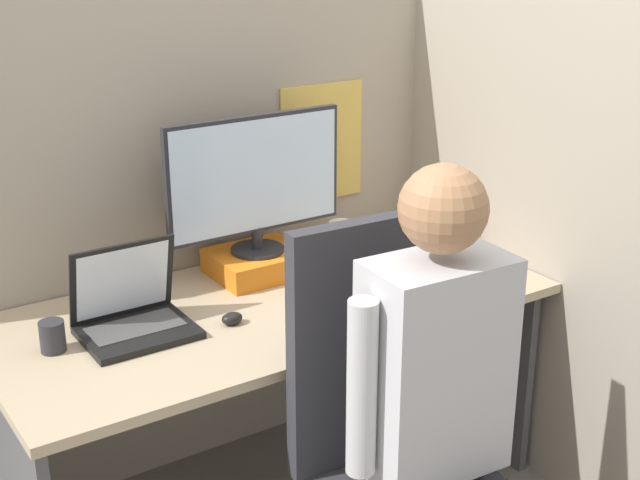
{
  "coord_description": "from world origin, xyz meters",
  "views": [
    {
      "loc": [
        -1.23,
        -1.75,
        1.83
      ],
      "look_at": [
        0.05,
        0.19,
        0.97
      ],
      "focal_mm": 50.0,
      "sensor_mm": 36.0,
      "label": 1
    }
  ],
  "objects_px": {
    "monitor": "(255,179)",
    "carrot_toy": "(350,310)",
    "stapler": "(453,240)",
    "office_chair": "(398,445)",
    "person": "(448,398)",
    "pen_cup": "(52,336)",
    "laptop": "(133,316)",
    "paper_box": "(258,262)",
    "coffee_mug": "(341,235)"
  },
  "relations": [
    {
      "from": "stapler",
      "to": "office_chair",
      "type": "distance_m",
      "value": 1.04
    },
    {
      "from": "stapler",
      "to": "office_chair",
      "type": "bearing_deg",
      "value": -138.58
    },
    {
      "from": "paper_box",
      "to": "stapler",
      "type": "relative_size",
      "value": 1.86
    },
    {
      "from": "person",
      "to": "pen_cup",
      "type": "xyz_separation_m",
      "value": [
        -0.67,
        0.82,
        0.0
      ]
    },
    {
      "from": "paper_box",
      "to": "pen_cup",
      "type": "distance_m",
      "value": 0.75
    },
    {
      "from": "laptop",
      "to": "coffee_mug",
      "type": "distance_m",
      "value": 0.89
    },
    {
      "from": "monitor",
      "to": "office_chair",
      "type": "relative_size",
      "value": 0.54
    },
    {
      "from": "stapler",
      "to": "monitor",
      "type": "bearing_deg",
      "value": 167.34
    },
    {
      "from": "paper_box",
      "to": "person",
      "type": "bearing_deg",
      "value": -93.08
    },
    {
      "from": "coffee_mug",
      "to": "laptop",
      "type": "bearing_deg",
      "value": -165.59
    },
    {
      "from": "laptop",
      "to": "carrot_toy",
      "type": "bearing_deg",
      "value": -23.54
    },
    {
      "from": "carrot_toy",
      "to": "monitor",
      "type": "bearing_deg",
      "value": 98.68
    },
    {
      "from": "person",
      "to": "office_chair",
      "type": "bearing_deg",
      "value": 93.42
    },
    {
      "from": "stapler",
      "to": "office_chair",
      "type": "height_order",
      "value": "office_chair"
    },
    {
      "from": "carrot_toy",
      "to": "pen_cup",
      "type": "relative_size",
      "value": 1.69
    },
    {
      "from": "monitor",
      "to": "carrot_toy",
      "type": "xyz_separation_m",
      "value": [
        0.07,
        -0.43,
        -0.3
      ]
    },
    {
      "from": "coffee_mug",
      "to": "pen_cup",
      "type": "height_order",
      "value": "coffee_mug"
    },
    {
      "from": "carrot_toy",
      "to": "coffee_mug",
      "type": "xyz_separation_m",
      "value": [
        0.29,
        0.47,
        0.03
      ]
    },
    {
      "from": "paper_box",
      "to": "monitor",
      "type": "height_order",
      "value": "monitor"
    },
    {
      "from": "office_chair",
      "to": "monitor",
      "type": "bearing_deg",
      "value": 85.65
    },
    {
      "from": "laptop",
      "to": "office_chair",
      "type": "relative_size",
      "value": 0.27
    },
    {
      "from": "pen_cup",
      "to": "monitor",
      "type": "bearing_deg",
      "value": 13.42
    },
    {
      "from": "office_chair",
      "to": "pen_cup",
      "type": "relative_size",
      "value": 12.9
    },
    {
      "from": "office_chair",
      "to": "pen_cup",
      "type": "height_order",
      "value": "office_chair"
    },
    {
      "from": "laptop",
      "to": "pen_cup",
      "type": "relative_size",
      "value": 3.5
    },
    {
      "from": "paper_box",
      "to": "monitor",
      "type": "distance_m",
      "value": 0.28
    },
    {
      "from": "laptop",
      "to": "carrot_toy",
      "type": "xyz_separation_m",
      "value": [
        0.57,
        -0.25,
        -0.03
      ]
    },
    {
      "from": "pen_cup",
      "to": "office_chair",
      "type": "bearing_deg",
      "value": -44.71
    },
    {
      "from": "coffee_mug",
      "to": "pen_cup",
      "type": "xyz_separation_m",
      "value": [
        -1.09,
        -0.21,
        -0.01
      ]
    },
    {
      "from": "laptop",
      "to": "carrot_toy",
      "type": "height_order",
      "value": "laptop"
    },
    {
      "from": "monitor",
      "to": "coffee_mug",
      "type": "height_order",
      "value": "monitor"
    },
    {
      "from": "monitor",
      "to": "pen_cup",
      "type": "height_order",
      "value": "monitor"
    },
    {
      "from": "monitor",
      "to": "office_chair",
      "type": "height_order",
      "value": "monitor"
    },
    {
      "from": "paper_box",
      "to": "carrot_toy",
      "type": "height_order",
      "value": "paper_box"
    },
    {
      "from": "person",
      "to": "pen_cup",
      "type": "bearing_deg",
      "value": 129.36
    },
    {
      "from": "coffee_mug",
      "to": "pen_cup",
      "type": "bearing_deg",
      "value": -169.02
    },
    {
      "from": "laptop",
      "to": "coffee_mug",
      "type": "bearing_deg",
      "value": 14.41
    },
    {
      "from": "paper_box",
      "to": "coffee_mug",
      "type": "relative_size",
      "value": 2.96
    },
    {
      "from": "person",
      "to": "coffee_mug",
      "type": "height_order",
      "value": "person"
    },
    {
      "from": "paper_box",
      "to": "person",
      "type": "distance_m",
      "value": 0.99
    },
    {
      "from": "coffee_mug",
      "to": "paper_box",
      "type": "bearing_deg",
      "value": -173.64
    },
    {
      "from": "paper_box",
      "to": "person",
      "type": "xyz_separation_m",
      "value": [
        -0.05,
        -0.99,
        0.0
      ]
    },
    {
      "from": "person",
      "to": "laptop",
      "type": "bearing_deg",
      "value": 118.96
    },
    {
      "from": "paper_box",
      "to": "carrot_toy",
      "type": "xyz_separation_m",
      "value": [
        0.07,
        -0.43,
        -0.02
      ]
    },
    {
      "from": "person",
      "to": "pen_cup",
      "type": "relative_size",
      "value": 15.2
    },
    {
      "from": "paper_box",
      "to": "stapler",
      "type": "xyz_separation_m",
      "value": [
        0.7,
        -0.15,
        -0.02
      ]
    },
    {
      "from": "paper_box",
      "to": "office_chair",
      "type": "height_order",
      "value": "office_chair"
    },
    {
      "from": "monitor",
      "to": "stapler",
      "type": "height_order",
      "value": "monitor"
    },
    {
      "from": "stapler",
      "to": "carrot_toy",
      "type": "relative_size",
      "value": 1.08
    },
    {
      "from": "laptop",
      "to": "pen_cup",
      "type": "xyz_separation_m",
      "value": [
        -0.23,
        0.01,
        -0.01
      ]
    }
  ]
}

